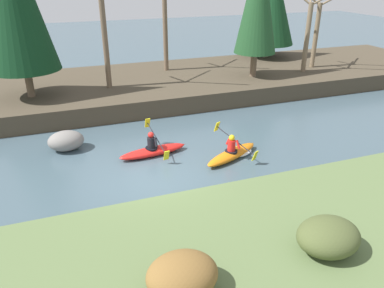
# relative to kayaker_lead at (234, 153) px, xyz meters

# --- Properties ---
(ground_plane) EXTENTS (90.00, 90.00, 0.00)m
(ground_plane) POSITION_rel_kayaker_lead_xyz_m (-3.42, -0.63, -0.20)
(ground_plane) COLOR #425660
(riverbank_far) EXTENTS (44.00, 8.19, 0.93)m
(riverbank_far) POSITION_rel_kayaker_lead_xyz_m (-3.42, 9.14, 0.27)
(riverbank_far) COLOR #473D2D
(riverbank_far) RESTS_ON ground
(conifer_tree_mid_left) EXTENTS (3.58, 3.58, 6.63)m
(conifer_tree_mid_left) POSITION_rel_kayaker_lead_xyz_m (8.16, 11.87, 4.51)
(conifer_tree_mid_left) COLOR brown
(conifer_tree_mid_left) RESTS_ON riverbank_far
(bare_tree_upstream) EXTENTS (3.85, 3.80, 7.01)m
(bare_tree_upstream) POSITION_rel_kayaker_lead_xyz_m (-3.47, 8.14, 4.03)
(bare_tree_upstream) COLOR brown
(bare_tree_upstream) RESTS_ON riverbank_far
(bare_tree_mid_upstream) EXTENTS (3.34, 3.30, 6.04)m
(bare_tree_mid_upstream) POSITION_rel_kayaker_lead_xyz_m (0.42, 10.66, 3.57)
(bare_tree_mid_upstream) COLOR brown
(bare_tree_mid_upstream) RESTS_ON riverbank_far
(bare_tree_mid_downstream) EXTENTS (2.95, 2.92, 5.30)m
(bare_tree_mid_downstream) POSITION_rel_kayaker_lead_xyz_m (8.26, 7.51, 3.23)
(bare_tree_mid_downstream) COLOR #7A664C
(bare_tree_mid_downstream) RESTS_ON riverbank_far
(bare_tree_downstream) EXTENTS (2.88, 2.84, 5.15)m
(bare_tree_downstream) POSITION_rel_kayaker_lead_xyz_m (9.43, 8.24, 3.16)
(bare_tree_downstream) COLOR #7A664C
(bare_tree_downstream) RESTS_ON riverbank_far
(shrub_clump_nearest) EXTENTS (1.51, 1.25, 0.82)m
(shrub_clump_nearest) POSITION_rel_kayaker_lead_xyz_m (-4.16, -6.18, 0.82)
(shrub_clump_nearest) COLOR brown
(shrub_clump_nearest) RESTS_ON riverbank_near
(shrub_clump_second) EXTENTS (1.53, 1.28, 0.83)m
(shrub_clump_second) POSITION_rel_kayaker_lead_xyz_m (-0.58, -6.19, 0.83)
(shrub_clump_second) COLOR #4C562D
(shrub_clump_second) RESTS_ON riverbank_near
(kayaker_lead) EXTENTS (2.70, 1.95, 1.20)m
(kayaker_lead) POSITION_rel_kayaker_lead_xyz_m (0.00, 0.00, 0.00)
(kayaker_lead) COLOR orange
(kayaker_lead) RESTS_ON ground
(kayaker_middle) EXTENTS (2.80, 2.07, 1.20)m
(kayaker_middle) POSITION_rel_kayaker_lead_xyz_m (-2.89, 1.24, 0.02)
(kayaker_middle) COLOR red
(kayaker_middle) RESTS_ON ground
(boulder_midstream) EXTENTS (1.41, 1.10, 0.80)m
(boulder_midstream) POSITION_rel_kayaker_lead_xyz_m (-6.07, 2.90, 0.20)
(boulder_midstream) COLOR gray
(boulder_midstream) RESTS_ON ground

